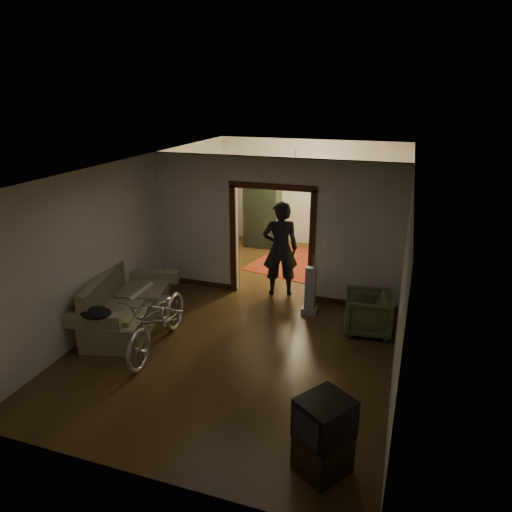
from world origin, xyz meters
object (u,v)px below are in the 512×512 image
at_px(locker, 262,213).
at_px(desk, 349,241).
at_px(person, 280,249).
at_px(sofa, 127,300).
at_px(bicycle, 158,319).
at_px(armchair, 368,313).

distance_m(locker, desk, 2.39).
bearing_deg(person, sofa, 24.88).
distance_m(sofa, desk, 5.86).
distance_m(sofa, bicycle, 1.06).
bearing_deg(desk, locker, -169.69).
bearing_deg(sofa, locker, 65.54).
relative_size(bicycle, person, 1.02).
bearing_deg(bicycle, armchair, 22.62).
relative_size(person, locker, 1.07).
distance_m(bicycle, person, 2.99).
bearing_deg(bicycle, desk, 62.05).
bearing_deg(locker, bicycle, -89.77).
xyz_separation_m(armchair, person, (-1.86, 1.05, 0.62)).
bearing_deg(desk, sofa, -111.17).
xyz_separation_m(sofa, desk, (3.27, 4.86, -0.07)).
xyz_separation_m(person, locker, (-1.27, 2.83, -0.07)).
distance_m(bicycle, desk, 5.88).
height_order(bicycle, locker, locker).
bearing_deg(desk, armchair, -65.25).
bearing_deg(sofa, desk, 42.33).
height_order(locker, desk, locker).
distance_m(armchair, desk, 3.86).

